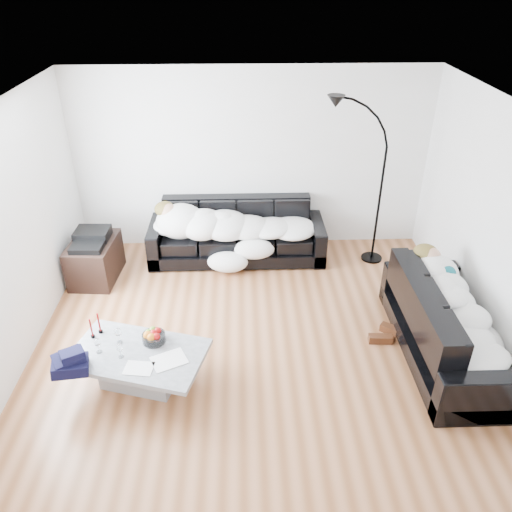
{
  "coord_description": "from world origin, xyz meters",
  "views": [
    {
      "loc": [
        -0.16,
        -4.48,
        3.76
      ],
      "look_at": [
        0.0,
        0.3,
        0.9
      ],
      "focal_mm": 35.0,
      "sensor_mm": 36.0,
      "label": 1
    }
  ],
  "objects_px": {
    "sofa_back": "(237,232)",
    "wine_glass_c": "(120,351)",
    "wine_glass_a": "(119,336)",
    "shoes": "(386,334)",
    "floor_lamp": "(380,193)",
    "sofa_right": "(449,322)",
    "candle_left": "(91,328)",
    "fruit_bowl": "(154,336)",
    "av_cabinet": "(95,260)",
    "sleeper_right": "(453,305)",
    "sleeper_back": "(237,219)",
    "wine_glass_b": "(98,346)",
    "stereo": "(91,238)",
    "coffee_table": "(140,367)",
    "candle_right": "(99,323)"
  },
  "relations": [
    {
      "from": "sofa_back",
      "to": "wine_glass_c",
      "type": "bearing_deg",
      "value": -114.16
    },
    {
      "from": "wine_glass_a",
      "to": "shoes",
      "type": "xyz_separation_m",
      "value": [
        2.9,
        0.43,
        -0.42
      ]
    },
    {
      "from": "shoes",
      "to": "floor_lamp",
      "type": "xyz_separation_m",
      "value": [
        0.25,
        1.76,
        0.98
      ]
    },
    {
      "from": "sofa_right",
      "to": "candle_left",
      "type": "relative_size",
      "value": 8.97
    },
    {
      "from": "fruit_bowl",
      "to": "shoes",
      "type": "bearing_deg",
      "value": 9.49
    },
    {
      "from": "sofa_right",
      "to": "wine_glass_a",
      "type": "distance_m",
      "value": 3.47
    },
    {
      "from": "fruit_bowl",
      "to": "candle_left",
      "type": "xyz_separation_m",
      "value": [
        -0.64,
        0.08,
        0.04
      ]
    },
    {
      "from": "wine_glass_c",
      "to": "av_cabinet",
      "type": "relative_size",
      "value": 0.19
    },
    {
      "from": "sleeper_right",
      "to": "shoes",
      "type": "height_order",
      "value": "sleeper_right"
    },
    {
      "from": "wine_glass_c",
      "to": "floor_lamp",
      "type": "height_order",
      "value": "floor_lamp"
    },
    {
      "from": "sleeper_back",
      "to": "wine_glass_c",
      "type": "bearing_deg",
      "value": -114.59
    },
    {
      "from": "sofa_back",
      "to": "wine_glass_c",
      "type": "distance_m",
      "value": 2.79
    },
    {
      "from": "shoes",
      "to": "sleeper_right",
      "type": "bearing_deg",
      "value": -9.26
    },
    {
      "from": "wine_glass_a",
      "to": "sleeper_back",
      "type": "bearing_deg",
      "value": 62.27
    },
    {
      "from": "fruit_bowl",
      "to": "wine_glass_b",
      "type": "xyz_separation_m",
      "value": [
        -0.53,
        -0.15,
        0.01
      ]
    },
    {
      "from": "candle_left",
      "to": "stereo",
      "type": "distance_m",
      "value": 1.79
    },
    {
      "from": "sofa_back",
      "to": "wine_glass_b",
      "type": "relative_size",
      "value": 15.04
    },
    {
      "from": "sleeper_right",
      "to": "wine_glass_a",
      "type": "bearing_deg",
      "value": 92.98
    },
    {
      "from": "fruit_bowl",
      "to": "sofa_back",
      "type": "bearing_deg",
      "value": 69.96
    },
    {
      "from": "wine_glass_c",
      "to": "av_cabinet",
      "type": "height_order",
      "value": "av_cabinet"
    },
    {
      "from": "wine_glass_c",
      "to": "floor_lamp",
      "type": "relative_size",
      "value": 0.07
    },
    {
      "from": "sleeper_back",
      "to": "wine_glass_b",
      "type": "distance_m",
      "value": 2.78
    },
    {
      "from": "stereo",
      "to": "fruit_bowl",
      "type": "bearing_deg",
      "value": -57.44
    },
    {
      "from": "coffee_table",
      "to": "shoes",
      "type": "xyz_separation_m",
      "value": [
        2.69,
        0.59,
        -0.14
      ]
    },
    {
      "from": "floor_lamp",
      "to": "sofa_back",
      "type": "bearing_deg",
      "value": 177.98
    },
    {
      "from": "candle_right",
      "to": "shoes",
      "type": "relative_size",
      "value": 0.54
    },
    {
      "from": "coffee_table",
      "to": "candle_right",
      "type": "xyz_separation_m",
      "value": [
        -0.44,
        0.33,
        0.31
      ]
    },
    {
      "from": "wine_glass_b",
      "to": "sleeper_right",
      "type": "bearing_deg",
      "value": 5.0
    },
    {
      "from": "wine_glass_c",
      "to": "floor_lamp",
      "type": "xyz_separation_m",
      "value": [
        3.09,
        2.41,
        0.57
      ]
    },
    {
      "from": "sofa_back",
      "to": "wine_glass_b",
      "type": "distance_m",
      "value": 2.82
    },
    {
      "from": "sofa_right",
      "to": "av_cabinet",
      "type": "bearing_deg",
      "value": 68.48
    },
    {
      "from": "coffee_table",
      "to": "shoes",
      "type": "height_order",
      "value": "coffee_table"
    },
    {
      "from": "wine_glass_a",
      "to": "wine_glass_b",
      "type": "distance_m",
      "value": 0.22
    },
    {
      "from": "candle_right",
      "to": "shoes",
      "type": "height_order",
      "value": "candle_right"
    },
    {
      "from": "coffee_table",
      "to": "floor_lamp",
      "type": "xyz_separation_m",
      "value": [
        2.94,
        2.35,
        0.84
      ]
    },
    {
      "from": "wine_glass_a",
      "to": "wine_glass_c",
      "type": "bearing_deg",
      "value": -75.28
    },
    {
      "from": "sleeper_back",
      "to": "wine_glass_a",
      "type": "bearing_deg",
      "value": -117.73
    },
    {
      "from": "candle_right",
      "to": "sleeper_back",
      "type": "bearing_deg",
      "value": 55.88
    },
    {
      "from": "coffee_table",
      "to": "av_cabinet",
      "type": "height_order",
      "value": "av_cabinet"
    },
    {
      "from": "candle_left",
      "to": "shoes",
      "type": "xyz_separation_m",
      "value": [
        3.19,
        0.34,
        -0.45
      ]
    },
    {
      "from": "sofa_back",
      "to": "shoes",
      "type": "relative_size",
      "value": 5.47
    },
    {
      "from": "sleeper_right",
      "to": "sofa_back",
      "type": "bearing_deg",
      "value": 46.54
    },
    {
      "from": "sofa_right",
      "to": "stereo",
      "type": "distance_m",
      "value": 4.49
    },
    {
      "from": "sleeper_back",
      "to": "candle_right",
      "type": "relative_size",
      "value": 8.6
    },
    {
      "from": "wine_glass_a",
      "to": "wine_glass_b",
      "type": "relative_size",
      "value": 1.07
    },
    {
      "from": "fruit_bowl",
      "to": "wine_glass_b",
      "type": "relative_size",
      "value": 1.44
    },
    {
      "from": "av_cabinet",
      "to": "floor_lamp",
      "type": "xyz_separation_m",
      "value": [
        3.86,
        0.37,
        0.75
      ]
    },
    {
      "from": "wine_glass_c",
      "to": "shoes",
      "type": "xyz_separation_m",
      "value": [
        2.84,
        0.65,
        -0.41
      ]
    },
    {
      "from": "sleeper_right",
      "to": "wine_glass_b",
      "type": "bearing_deg",
      "value": 95.0
    },
    {
      "from": "sleeper_right",
      "to": "fruit_bowl",
      "type": "bearing_deg",
      "value": 93.17
    }
  ]
}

